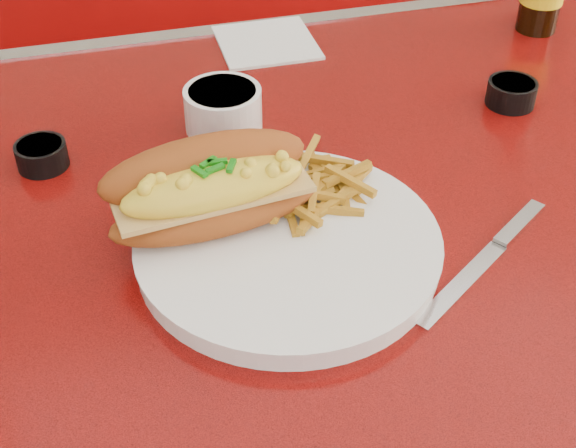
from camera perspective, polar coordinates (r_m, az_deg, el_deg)
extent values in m
cube|color=red|center=(0.89, 2.94, 1.72)|extent=(1.20, 0.80, 0.04)
cube|color=silver|center=(1.21, -2.86, 12.98)|extent=(1.22, 0.03, 0.04)
cylinder|color=silver|center=(1.16, 2.31, -13.29)|extent=(0.09, 0.09, 0.72)
cube|color=maroon|center=(1.81, -5.03, 3.23)|extent=(1.20, 0.50, 0.45)
cylinder|color=white|center=(0.78, 0.00, -1.72)|extent=(0.34, 0.34, 0.02)
cylinder|color=white|center=(0.77, 0.00, -1.08)|extent=(0.34, 0.34, 0.00)
ellipsoid|color=#A04C19|center=(0.78, -5.19, 0.98)|extent=(0.22, 0.09, 0.04)
cube|color=#DBB262|center=(0.77, -5.27, 1.98)|extent=(0.19, 0.07, 0.01)
ellipsoid|color=yellow|center=(0.76, -5.32, 2.66)|extent=(0.19, 0.08, 0.04)
ellipsoid|color=#A04C19|center=(0.78, -5.97, 4.00)|extent=(0.22, 0.10, 0.08)
cube|color=#BBBABF|center=(0.78, 2.24, -0.25)|extent=(0.03, 0.13, 0.00)
cube|color=#BBBABF|center=(0.84, -0.09, 2.96)|extent=(0.02, 0.04, 0.00)
cylinder|color=white|center=(0.96, -4.63, 8.14)|extent=(0.11, 0.11, 0.05)
cylinder|color=black|center=(0.95, -4.70, 9.30)|extent=(0.10, 0.10, 0.01)
cylinder|color=black|center=(0.94, -17.11, 4.71)|extent=(0.07, 0.07, 0.03)
cylinder|color=#D1724C|center=(0.93, -17.24, 5.28)|extent=(0.06, 0.06, 0.01)
cylinder|color=black|center=(1.04, 15.60, 8.97)|extent=(0.07, 0.07, 0.03)
cylinder|color=#D1724C|center=(1.04, 15.72, 9.54)|extent=(0.06, 0.06, 0.01)
cube|color=#BBBABF|center=(0.77, 12.22, -4.20)|extent=(0.13, 0.10, 0.00)
cube|color=#BBBABF|center=(0.85, 16.12, 0.01)|extent=(0.08, 0.06, 0.01)
cube|color=white|center=(1.15, -1.53, 12.77)|extent=(0.13, 0.13, 0.00)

